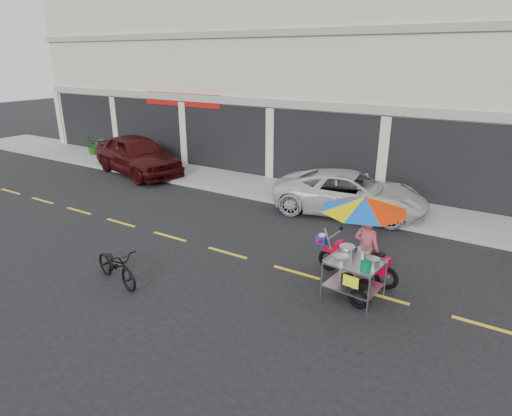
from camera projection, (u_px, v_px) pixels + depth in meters
The scene contains 10 objects.
ground at pixel (296, 273), 10.06m from camera, with size 90.00×90.00×0.00m, color black.
sidewalk at pixel (370, 204), 14.43m from camera, with size 45.00×3.00×0.15m, color gray.
shophouse_block at pixel (499, 72), 15.69m from camera, with size 36.00×8.11×10.40m.
centerline at pixel (296, 272), 10.06m from camera, with size 42.00×0.10×0.01m, color gold.
maroon_sedan at pixel (137, 155), 18.20m from camera, with size 1.96×4.87×1.66m, color #340709.
white_pickup at pixel (350, 193), 13.68m from camera, with size 2.22×4.81×1.34m, color silver.
plant_tall at pixel (93, 145), 21.29m from camera, with size 0.85×0.73×0.94m, color #1F4D17.
plant_short at pixel (101, 148), 20.66m from camera, with size 0.51×0.51×0.90m, color #1F4D17.
near_bicycle at pixel (116, 266), 9.49m from camera, with size 0.56×1.60×0.84m, color black.
food_vendor_rig at pixel (363, 230), 8.83m from camera, with size 2.25×1.96×2.27m.
Camera 1 is at (3.94, -8.11, 4.82)m, focal length 30.00 mm.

